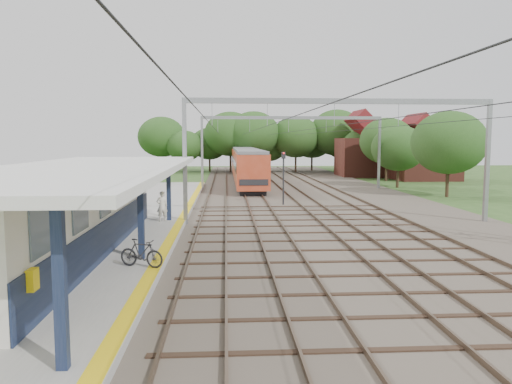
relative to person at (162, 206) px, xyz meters
name	(u,v)px	position (x,y,z in m)	size (l,w,h in m)	color
ground	(334,323)	(6.23, -14.59, -1.17)	(160.00, 160.00, 0.00)	#2D4C1E
ballast_bed	(305,195)	(10.23, 15.41, -1.12)	(18.00, 90.00, 0.10)	#473D33
platform	(137,226)	(-1.27, -0.59, -1.00)	(5.00, 52.00, 0.35)	gray
yellow_stripe	(179,223)	(0.98, -0.59, -0.82)	(0.45, 52.00, 0.01)	yellow
station_building	(67,210)	(-2.65, -7.59, 0.87)	(3.41, 18.00, 3.40)	beige
canopy	(88,170)	(-1.54, -8.59, 2.47)	(6.40, 20.00, 3.44)	#101A34
rail_tracks	(276,193)	(7.73, 15.41, -1.00)	(11.80, 88.00, 0.15)	brown
catenary_system	(307,130)	(9.61, 10.69, 4.34)	(17.22, 88.00, 7.00)	gray
tree_band	(273,139)	(10.07, 42.53, 3.75)	(31.72, 30.88, 8.82)	#382619
house_near	(425,155)	(27.23, 31.41, 1.82)	(7.00, 6.12, 7.89)	brown
house_far	(369,152)	(22.23, 37.41, 2.06)	(8.00, 6.12, 8.66)	brown
person	(162,206)	(0.00, 0.00, 0.00)	(0.60, 0.39, 1.64)	silver
bicycle	(141,253)	(0.54, -9.90, -0.33)	(0.46, 1.64, 0.99)	black
train	(245,163)	(5.73, 31.10, 0.90)	(2.82, 35.14, 3.71)	black
signal_post	(283,173)	(7.58, 8.53, 1.19)	(0.29, 0.26, 3.90)	black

